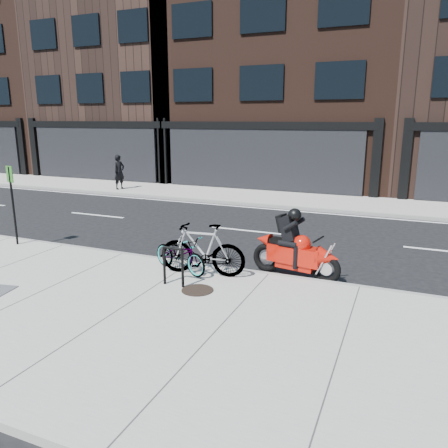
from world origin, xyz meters
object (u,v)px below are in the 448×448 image
at_px(bike_rack, 173,263).
at_px(bicycle_front, 180,254).
at_px(sign_post, 12,198).
at_px(pedestrian, 119,172).
at_px(motorcycle, 299,250).
at_px(manhole_cover, 197,290).
at_px(bicycle_rear, 202,249).

distance_m(bike_rack, bicycle_front, 0.89).
relative_size(bike_rack, sign_post, 0.39).
bearing_deg(bike_rack, pedestrian, 130.50).
bearing_deg(bike_rack, sign_post, 169.49).
xyz_separation_m(bicycle_front, sign_post, (-5.30, 0.20, 0.89)).
relative_size(bike_rack, motorcycle, 0.39).
relative_size(bicycle_front, sign_post, 0.74).
xyz_separation_m(bicycle_front, manhole_cover, (0.88, -0.90, -0.42)).
distance_m(motorcycle, manhole_cover, 2.56).
bearing_deg(sign_post, motorcycle, 18.46).
distance_m(motorcycle, sign_post, 7.92).
bearing_deg(bike_rack, motorcycle, 39.02).
distance_m(bike_rack, manhole_cover, 0.77).
distance_m(bicycle_rear, sign_post, 5.92).
bearing_deg(pedestrian, sign_post, -147.43).
bearing_deg(bicycle_front, pedestrian, 61.49).
relative_size(motorcycle, manhole_cover, 3.28).
height_order(bicycle_front, bicycle_rear, bicycle_rear).
height_order(bike_rack, bicycle_rear, bicycle_rear).
bearing_deg(pedestrian, bike_rack, -126.19).
relative_size(motorcycle, sign_post, 0.98).
distance_m(pedestrian, manhole_cover, 14.09).
xyz_separation_m(bicycle_front, pedestrian, (-8.56, 9.53, 0.43)).
relative_size(bicycle_front, bicycle_rear, 0.82).
distance_m(bicycle_front, manhole_cover, 1.32).
distance_m(bike_rack, bicycle_rear, 0.89).
relative_size(bike_rack, bicycle_rear, 0.43).
height_order(bicycle_front, sign_post, sign_post).
height_order(bike_rack, motorcycle, motorcycle).
bearing_deg(motorcycle, bicycle_rear, -142.75).
relative_size(bicycle_rear, manhole_cover, 3.01).
height_order(bicycle_rear, pedestrian, pedestrian).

